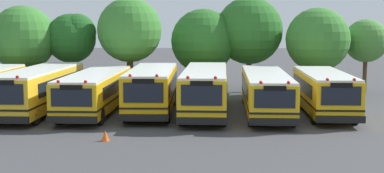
# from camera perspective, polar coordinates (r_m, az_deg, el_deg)

# --- Properties ---
(ground_plane) EXTENTS (160.00, 160.00, 0.00)m
(ground_plane) POSITION_cam_1_polar(r_m,az_deg,el_deg) (32.26, -4.42, -2.80)
(ground_plane) COLOR #424244
(school_bus_1) EXTENTS (2.68, 11.08, 2.77)m
(school_bus_1) POSITION_cam_1_polar(r_m,az_deg,el_deg) (33.41, -15.90, -0.18)
(school_bus_1) COLOR yellow
(school_bus_1) RESTS_ON ground_plane
(school_bus_2) EXTENTS (2.67, 10.77, 2.53)m
(school_bus_2) POSITION_cam_1_polar(r_m,az_deg,el_deg) (32.54, -10.26, -0.43)
(school_bus_2) COLOR yellow
(school_bus_2) RESTS_ON ground_plane
(school_bus_3) EXTENTS (2.76, 9.66, 2.77)m
(school_bus_3) POSITION_cam_1_polar(r_m,az_deg,el_deg) (32.14, -4.29, -0.21)
(school_bus_3) COLOR #EAA80C
(school_bus_3) RESTS_ON ground_plane
(school_bus_4) EXTENTS (2.74, 11.21, 2.77)m
(school_bus_4) POSITION_cam_1_polar(r_m,az_deg,el_deg) (31.89, 1.42, -0.25)
(school_bus_4) COLOR yellow
(school_bus_4) RESTS_ON ground_plane
(school_bus_5) EXTENTS (2.72, 11.41, 2.55)m
(school_bus_5) POSITION_cam_1_polar(r_m,az_deg,el_deg) (32.08, 7.88, -0.47)
(school_bus_5) COLOR yellow
(school_bus_5) RESTS_ON ground_plane
(school_bus_6) EXTENTS (2.63, 9.34, 2.62)m
(school_bus_6) POSITION_cam_1_polar(r_m,az_deg,el_deg) (32.39, 13.90, -0.48)
(school_bus_6) COLOR yellow
(school_bus_6) RESTS_ON ground_plane
(tree_1) EXTENTS (4.82, 4.82, 6.65)m
(tree_1) POSITION_cam_1_polar(r_m,az_deg,el_deg) (41.58, -17.63, 5.06)
(tree_1) COLOR #4C3823
(tree_1) RESTS_ON ground_plane
(tree_2) EXTENTS (3.78, 3.70, 6.05)m
(tree_2) POSITION_cam_1_polar(r_m,az_deg,el_deg) (41.05, -12.59, 5.19)
(tree_2) COLOR #4C3823
(tree_2) RESTS_ON ground_plane
(tree_3) EXTENTS (4.72, 4.72, 7.20)m
(tree_3) POSITION_cam_1_polar(r_m,az_deg,el_deg) (39.45, -6.49, 6.09)
(tree_3) COLOR #4C3823
(tree_3) RESTS_ON ground_plane
(tree_4) EXTENTS (4.93, 4.93, 6.43)m
(tree_4) POSITION_cam_1_polar(r_m,az_deg,el_deg) (40.98, 1.32, 4.93)
(tree_4) COLOR #4C3823
(tree_4) RESTS_ON ground_plane
(tree_5) EXTENTS (5.18, 5.18, 7.35)m
(tree_5) POSITION_cam_1_polar(r_m,az_deg,el_deg) (41.51, 5.94, 5.99)
(tree_5) COLOR #4C3823
(tree_5) RESTS_ON ground_plane
(tree_6) EXTENTS (4.75, 4.73, 6.49)m
(tree_6) POSITION_cam_1_polar(r_m,az_deg,el_deg) (40.56, 13.01, 4.89)
(tree_6) COLOR #4C3823
(tree_6) RESTS_ON ground_plane
(tree_7) EXTENTS (3.54, 3.29, 5.65)m
(tree_7) POSITION_cam_1_polar(r_m,az_deg,el_deg) (42.91, 18.32, 4.64)
(tree_7) COLOR #4C3823
(tree_7) RESTS_ON ground_plane
(traffic_cone) EXTENTS (0.37, 0.37, 0.49)m
(traffic_cone) POSITION_cam_1_polar(r_m,az_deg,el_deg) (24.91, -9.24, -5.20)
(traffic_cone) COLOR #EA5914
(traffic_cone) RESTS_ON ground_plane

